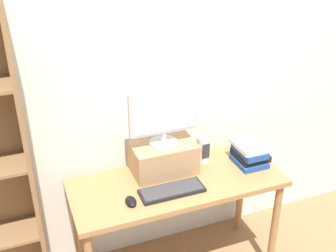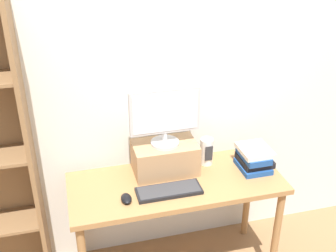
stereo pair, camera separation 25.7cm
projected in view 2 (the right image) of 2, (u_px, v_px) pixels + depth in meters
The scene contains 8 objects.
back_wall at pixel (161, 84), 2.80m from camera, with size 7.00×0.08×2.60m.
desk at pixel (176, 193), 2.76m from camera, with size 1.38×0.56×0.77m.
riser_box at pixel (165, 158), 2.77m from camera, with size 0.42×0.25×0.21m.
computer_monitor at pixel (165, 115), 2.63m from camera, with size 0.45×0.18×0.38m.
keyboard at pixel (169, 191), 2.60m from camera, with size 0.41×0.15×0.02m.
computer_mouse at pixel (126, 199), 2.52m from camera, with size 0.06×0.10×0.04m.
book_stack at pixel (254, 158), 2.82m from camera, with size 0.21×0.24×0.15m.
desk_speaker at pixel (207, 151), 2.86m from camera, with size 0.09×0.09×0.19m.
Camera 2 is at (-0.63, -2.16, 2.33)m, focal length 45.00 mm.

